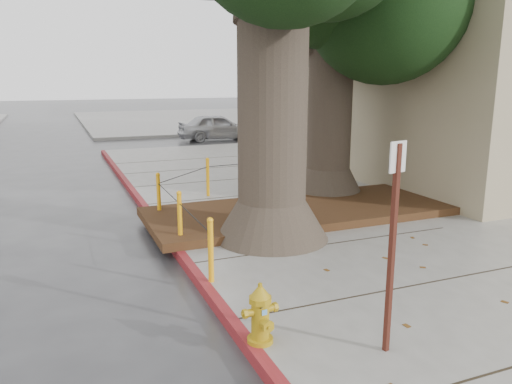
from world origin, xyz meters
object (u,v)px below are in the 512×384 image
(fire_hydrant, at_px, (260,314))
(car_silver, at_px, (217,127))
(signpost, at_px, (393,237))
(car_red, at_px, (301,125))

(fire_hydrant, height_order, car_silver, car_silver)
(fire_hydrant, bearing_deg, signpost, -34.18)
(car_silver, bearing_deg, fire_hydrant, 166.12)
(fire_hydrant, distance_m, car_silver, 19.50)
(car_silver, bearing_deg, car_red, -96.69)
(fire_hydrant, relative_size, car_silver, 0.18)
(signpost, relative_size, car_red, 0.56)
(fire_hydrant, xyz_separation_m, car_red, (9.79, 18.00, 0.17))
(fire_hydrant, relative_size, car_red, 0.17)
(signpost, xyz_separation_m, car_red, (8.62, 18.65, -0.75))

